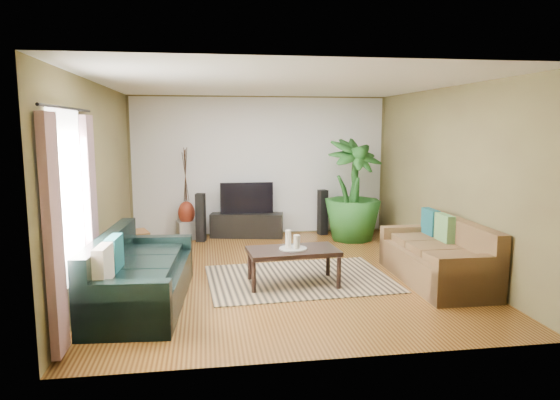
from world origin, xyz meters
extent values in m
plane|color=#915D25|center=(0.00, 0.00, 0.00)|extent=(5.50, 5.50, 0.00)
plane|color=white|center=(0.00, 0.00, 2.70)|extent=(5.50, 5.50, 0.00)
plane|color=olive|center=(0.00, 2.75, 1.35)|extent=(5.00, 0.00, 5.00)
plane|color=olive|center=(0.00, -2.75, 1.35)|extent=(5.00, 0.00, 5.00)
plane|color=olive|center=(-2.50, 0.00, 1.35)|extent=(0.00, 5.50, 5.50)
plane|color=olive|center=(2.50, 0.00, 1.35)|extent=(0.00, 5.50, 5.50)
plane|color=white|center=(0.00, 2.74, 1.35)|extent=(4.90, 0.00, 4.90)
plane|color=white|center=(-2.48, -1.60, 1.40)|extent=(0.00, 1.80, 1.80)
cube|color=gray|center=(-2.43, -2.35, 1.15)|extent=(0.08, 0.35, 2.20)
cube|color=gray|center=(-2.43, -0.85, 1.15)|extent=(0.08, 0.35, 2.20)
cylinder|color=black|center=(-2.43, -1.60, 2.30)|extent=(0.03, 1.90, 0.03)
cube|color=black|center=(-1.85, -0.98, 0.42)|extent=(1.13, 2.31, 0.85)
cube|color=brown|center=(2.02, -0.70, 0.42)|extent=(0.90, 1.99, 0.85)
cube|color=tan|center=(0.19, -0.32, 0.01)|extent=(2.62, 1.93, 0.01)
cube|color=black|center=(0.06, -0.54, 0.25)|extent=(1.24, 0.74, 0.49)
cylinder|color=#9A9A95|center=(0.06, -0.54, 0.50)|extent=(0.37, 0.37, 0.02)
cylinder|color=white|center=(0.00, -0.51, 0.63)|extent=(0.08, 0.08, 0.24)
cylinder|color=beige|center=(0.10, -0.58, 0.60)|extent=(0.08, 0.08, 0.19)
cylinder|color=beige|center=(0.13, -0.48, 0.58)|extent=(0.08, 0.08, 0.15)
cube|color=black|center=(-0.30, 2.50, 0.23)|extent=(1.44, 0.68, 0.46)
cube|color=black|center=(-0.30, 2.50, 0.76)|extent=(1.01, 0.06, 0.60)
cube|color=black|center=(-1.18, 2.24, 0.45)|extent=(0.20, 0.21, 0.90)
cube|color=black|center=(1.20, 2.50, 0.44)|extent=(0.19, 0.21, 0.89)
imported|color=#1E541C|center=(1.64, 1.96, 0.95)|extent=(1.37, 1.37, 1.89)
cylinder|color=black|center=(1.64, 1.96, 0.14)|extent=(0.35, 0.35, 0.27)
cube|color=#979795|center=(-1.44, 2.50, 0.17)|extent=(0.42, 0.42, 0.34)
ellipsoid|color=maroon|center=(-1.44, 2.50, 0.50)|extent=(0.31, 0.31, 0.44)
cube|color=brown|center=(-2.23, 1.00, 0.24)|extent=(0.58, 0.58, 0.48)
camera|label=1|loc=(-1.08, -6.95, 2.12)|focal=32.00mm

